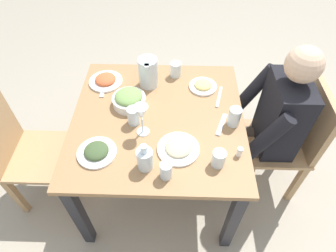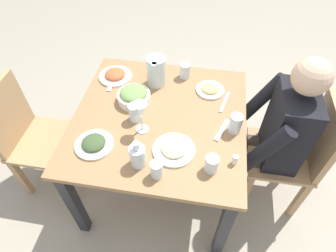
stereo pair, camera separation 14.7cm
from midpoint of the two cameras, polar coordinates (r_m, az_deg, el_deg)
ground_plane at (r=2.23m, az=-3.45°, el=-10.99°), size 8.00×8.00×0.00m
dining_table at (r=1.73m, az=-4.36°, el=-0.79°), size 0.99×0.99×0.71m
chair_near at (r=1.98m, az=21.16°, el=-2.34°), size 0.40×0.40×0.85m
chair_far at (r=2.04m, az=-28.76°, el=-4.33°), size 0.40×0.40×0.85m
diner_near at (r=1.81m, az=16.36°, el=0.60°), size 0.48×0.53×1.15m
water_pitcher at (r=1.81m, az=-6.32°, el=10.45°), size 0.16×0.12×0.19m
salad_bowl at (r=1.72m, az=-10.19°, el=5.18°), size 0.20×0.20×0.09m
plate_fries at (r=1.83m, az=4.67°, el=7.88°), size 0.18×0.18×0.04m
plate_beans at (r=1.49m, az=-0.75°, el=-4.56°), size 0.22×0.22×0.04m
plate_rice_curry at (r=1.92m, az=-14.46°, el=8.70°), size 0.21×0.21×0.05m
plate_dolmas at (r=1.54m, az=-16.67°, el=-5.04°), size 0.20×0.20×0.05m
water_glass_far_left at (r=1.42m, az=7.10°, el=-6.59°), size 0.07×0.07×0.09m
water_glass_far_right at (r=1.37m, az=-3.49°, el=-8.96°), size 0.06×0.06×0.10m
water_glass_near_right at (r=1.89m, az=-0.73°, el=11.05°), size 0.07×0.07×0.10m
water_glass_by_pitcher at (r=1.60m, az=10.50°, el=1.66°), size 0.07×0.07×0.11m
water_glass_near_left at (r=1.60m, az=-9.48°, el=1.85°), size 0.07×0.07×0.11m
wine_glass at (r=1.48m, az=-8.13°, el=2.17°), size 0.08×0.08×0.20m
oil_carafe at (r=1.41m, az=-7.62°, el=-6.79°), size 0.08×0.08×0.16m
salt_shaker at (r=1.49m, az=11.30°, el=-5.21°), size 0.03×0.03×0.05m
fork_near at (r=1.62m, az=8.05°, el=0.18°), size 0.17×0.08×0.01m
knife_near at (r=1.78m, az=7.77°, el=5.64°), size 0.18×0.06×0.01m
fork_far at (r=1.89m, az=-14.98°, el=7.21°), size 0.17×0.04×0.01m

